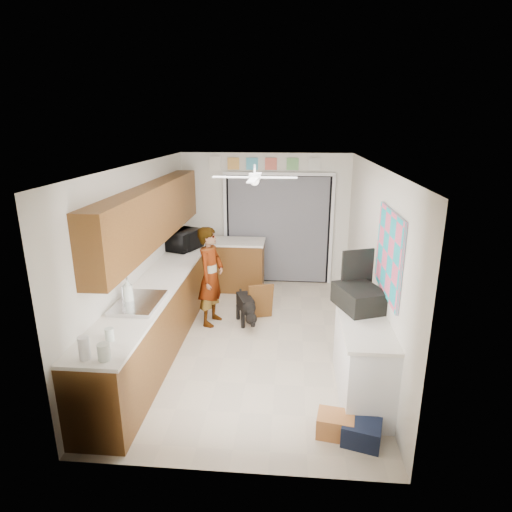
{
  "coord_description": "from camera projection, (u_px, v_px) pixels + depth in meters",
  "views": [
    {
      "loc": [
        0.51,
        -5.58,
        3.0
      ],
      "look_at": [
        0.0,
        0.4,
        1.15
      ],
      "focal_mm": 30.0,
      "sensor_mm": 36.0,
      "label": 1
    }
  ],
  "objects": [
    {
      "name": "header_frame_3",
      "position": [
        293.0,
        164.0,
        7.87
      ],
      "size": [
        0.22,
        0.02,
        0.22
      ],
      "primitive_type": "cube",
      "color": "#67A75F",
      "rests_on": "wall_back"
    },
    {
      "name": "left_base_cabinets",
      "position": [
        165.0,
        308.0,
        6.21
      ],
      "size": [
        0.6,
        4.8,
        0.9
      ],
      "primitive_type": "cube",
      "color": "brown",
      "rests_on": "floor"
    },
    {
      "name": "abstract_painting",
      "position": [
        389.0,
        254.0,
        4.67
      ],
      "size": [
        0.03,
        1.15,
        0.95
      ],
      "primitive_type": "cube",
      "color": "#F45A80",
      "rests_on": "wall_right"
    },
    {
      "name": "paper_towel_roll",
      "position": [
        84.0,
        348.0,
        3.89
      ],
      "size": [
        0.11,
        0.11,
        0.22
      ],
      "primitive_type": "cylinder",
      "rotation": [
        0.0,
        0.0,
        0.07
      ],
      "color": "white",
      "rests_on": "left_countertop"
    },
    {
      "name": "soap_bottle",
      "position": [
        128.0,
        291.0,
        5.09
      ],
      "size": [
        0.17,
        0.17,
        0.33
      ],
      "primitive_type": "imported",
      "rotation": [
        0.0,
        0.0,
        0.38
      ],
      "color": "silver",
      "rests_on": "left_countertop"
    },
    {
      "name": "door_trim_head",
      "position": [
        279.0,
        174.0,
        7.91
      ],
      "size": [
        2.1,
        0.04,
        0.06
      ],
      "primitive_type": "cube",
      "color": "white",
      "rests_on": "wall_back"
    },
    {
      "name": "header_frame_2",
      "position": [
        271.0,
        164.0,
        7.9
      ],
      "size": [
        0.22,
        0.02,
        0.22
      ],
      "primitive_type": "cube",
      "color": "#D15F4E",
      "rests_on": "wall_back"
    },
    {
      "name": "suitcase_lid",
      "position": [
        357.0,
        269.0,
        5.18
      ],
      "size": [
        0.4,
        0.18,
        0.5
      ],
      "primitive_type": "cube",
      "rotation": [
        0.0,
        0.0,
        0.38
      ],
      "color": "black",
      "rests_on": "suitcase"
    },
    {
      "name": "faucet",
      "position": [
        123.0,
        295.0,
        5.1
      ],
      "size": [
        0.03,
        0.03,
        0.22
      ],
      "primitive_type": "cylinder",
      "color": "silver",
      "rests_on": "left_countertop"
    },
    {
      "name": "cardboard_box",
      "position": [
        335.0,
        425.0,
        4.29
      ],
      "size": [
        0.4,
        0.33,
        0.23
      ],
      "primitive_type": "cube",
      "rotation": [
        0.0,
        0.0,
        -0.17
      ],
      "color": "#B26738",
      "rests_on": "floor"
    },
    {
      "name": "jar_b",
      "position": [
        110.0,
        335.0,
        4.24
      ],
      "size": [
        0.1,
        0.1,
        0.13
      ],
      "primitive_type": "cylinder",
      "rotation": [
        0.0,
        0.0,
        0.11
      ],
      "color": "silver",
      "rests_on": "left_countertop"
    },
    {
      "name": "sink_basin",
      "position": [
        139.0,
        303.0,
        5.11
      ],
      "size": [
        0.5,
        0.76,
        0.06
      ],
      "primitive_type": "cube",
      "color": "silver",
      "rests_on": "left_countertop"
    },
    {
      "name": "peninsula_base",
      "position": [
        237.0,
        266.0,
        8.05
      ],
      "size": [
        1.0,
        0.6,
        0.9
      ],
      "primitive_type": "cube",
      "color": "brown",
      "rests_on": "floor"
    },
    {
      "name": "jar_a",
      "position": [
        104.0,
        352.0,
        3.89
      ],
      "size": [
        0.12,
        0.12,
        0.16
      ],
      "primitive_type": "cylinder",
      "rotation": [
        0.0,
        0.0,
        0.04
      ],
      "color": "silver",
      "rests_on": "left_countertop"
    },
    {
      "name": "header_frame_1",
      "position": [
        252.0,
        164.0,
        7.93
      ],
      "size": [
        0.22,
        0.02,
        0.22
      ],
      "primitive_type": "cube",
      "color": "#4CB1CC",
      "rests_on": "wall_back"
    },
    {
      "name": "floor",
      "position": [
        254.0,
        339.0,
        6.24
      ],
      "size": [
        5.0,
        5.0,
        0.0
      ],
      "primitive_type": "plane",
      "color": "#BAAD96",
      "rests_on": "ground"
    },
    {
      "name": "back_opening_recess",
      "position": [
        278.0,
        230.0,
        8.26
      ],
      "size": [
        2.0,
        0.06,
        2.1
      ],
      "primitive_type": "cube",
      "color": "black",
      "rests_on": "wall_back"
    },
    {
      "name": "header_frame_0",
      "position": [
        233.0,
        164.0,
        7.96
      ],
      "size": [
        0.22,
        0.02,
        0.22
      ],
      "primitive_type": "cube",
      "color": "gold",
      "rests_on": "wall_back"
    },
    {
      "name": "peninsula_top",
      "position": [
        236.0,
        242.0,
        7.91
      ],
      "size": [
        1.04,
        0.64,
        0.04
      ],
      "primitive_type": "cube",
      "color": "white",
      "rests_on": "peninsula_base"
    },
    {
      "name": "upper_cabinets",
      "position": [
        153.0,
        214.0,
        6.01
      ],
      "size": [
        0.32,
        4.0,
        0.8
      ],
      "primitive_type": "cube",
      "color": "brown",
      "rests_on": "wall_left"
    },
    {
      "name": "route66_sign",
      "position": [
        215.0,
        163.0,
        7.99
      ],
      "size": [
        0.22,
        0.02,
        0.26
      ],
      "primitive_type": "cube",
      "color": "silver",
      "rests_on": "wall_back"
    },
    {
      "name": "suitcase_rim",
      "position": [
        359.0,
        306.0,
        5.01
      ],
      "size": [
        0.62,
        0.7,
        0.02
      ],
      "primitive_type": "cube",
      "rotation": [
        0.0,
        0.0,
        0.38
      ],
      "color": "yellow",
      "rests_on": "suitcase"
    },
    {
      "name": "door_trim_right",
      "position": [
        331.0,
        231.0,
        8.15
      ],
      "size": [
        0.06,
        0.04,
        2.1
      ],
      "primitive_type": "cube",
      "color": "white",
      "rests_on": "wall_back"
    },
    {
      "name": "microwave",
      "position": [
        184.0,
        240.0,
        7.32
      ],
      "size": [
        0.59,
        0.71,
        0.33
      ],
      "primitive_type": "imported",
      "rotation": [
        0.0,
        0.0,
        1.21
      ],
      "color": "black",
      "rests_on": "left_countertop"
    },
    {
      "name": "navy_crate",
      "position": [
        362.0,
        432.0,
        4.19
      ],
      "size": [
        0.43,
        0.39,
        0.22
      ],
      "primitive_type": "cube",
      "rotation": [
        0.0,
        0.0,
        -0.27
      ],
      "color": "black",
      "rests_on": "floor"
    },
    {
      "name": "man",
      "position": [
        211.0,
        276.0,
        6.54
      ],
      "size": [
        0.49,
        0.64,
        1.55
      ],
      "primitive_type": "imported",
      "rotation": [
        0.0,
        0.0,
        1.33
      ],
      "color": "white",
      "rests_on": "floor"
    },
    {
      "name": "left_countertop",
      "position": [
        163.0,
        277.0,
        6.07
      ],
      "size": [
        0.62,
        4.8,
        0.04
      ],
      "primitive_type": "cube",
      "color": "white",
      "rests_on": "left_base_cabinets"
    },
    {
      "name": "curtain_panel",
      "position": [
        278.0,
        230.0,
        8.22
      ],
      "size": [
        1.9,
        0.03,
        2.05
      ],
      "primitive_type": "cube",
      "color": "slate",
      "rests_on": "wall_back"
    },
    {
      "name": "wall_right",
      "position": [
        372.0,
        261.0,
        5.74
      ],
      "size": [
        0.0,
        5.0,
        5.0
      ],
      "primitive_type": "plane",
      "rotation": [
        1.57,
        0.0,
        -1.57
      ],
      "color": "silver",
      "rests_on": "ground"
    },
    {
      "name": "header_frame_4",
      "position": [
        314.0,
        164.0,
        7.84
      ],
      "size": [
        0.22,
        0.02,
        0.22
      ],
      "primitive_type": "cube",
      "color": "silver",
      "rests_on": "wall_back"
    },
    {
      "name": "ceiling_fan",
      "position": [
        255.0,
        177.0,
        5.74
      ],
      "size": [
        1.14,
        1.14,
        0.24
      ],
      "primitive_type": "cube",
      "color": "white",
      "rests_on": "ceiling"
    },
    {
      "name": "cabinet_door_panel",
      "position": [
        260.0,
        301.0,
        6.8
      ],
      "size": [
        0.44,
        0.27,
        0.61
      ],
      "primitive_type": "cube",
      "rotation": [
        0.21,
        0.0,
        0.29
      ],
      "color": "brown",
      "rests_on": "floor"
    },
    {
      "name": "right_counter_top",
      "position": [
        365.0,
        322.0,
        4.71
      ],
      "size": [
        0.54,
        1.44,
        0.04
      ],
      "primitive_type": "cube",
      "color": "white",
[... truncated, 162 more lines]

